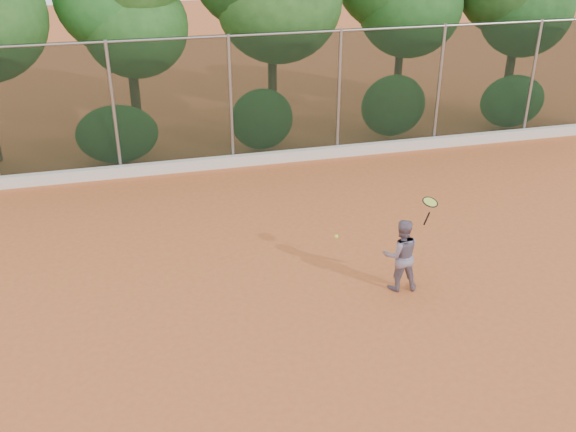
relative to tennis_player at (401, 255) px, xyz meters
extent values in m
plane|color=#C4602E|center=(-1.87, 0.00, -0.70)|extent=(80.00, 80.00, 0.00)
cube|color=silver|center=(-1.87, 6.82, -0.55)|extent=(24.00, 0.20, 0.30)
imported|color=slate|center=(0.00, 0.00, 0.00)|extent=(0.75, 0.62, 1.40)
cube|color=black|center=(-1.87, 7.00, 1.05)|extent=(24.00, 0.01, 3.50)
cylinder|color=gray|center=(-1.87, 7.00, 2.75)|extent=(24.00, 0.06, 0.06)
cylinder|color=gray|center=(-4.87, 7.00, 1.05)|extent=(0.09, 0.09, 3.50)
cylinder|color=gray|center=(-1.87, 7.00, 1.05)|extent=(0.09, 0.09, 3.50)
cylinder|color=gray|center=(1.13, 7.00, 1.05)|extent=(0.09, 0.09, 3.50)
cylinder|color=gray|center=(4.13, 7.00, 1.05)|extent=(0.09, 0.09, 3.50)
cylinder|color=gray|center=(7.13, 7.00, 1.05)|extent=(0.09, 0.09, 3.50)
cylinder|color=#44301A|center=(-4.27, 9.30, 0.50)|extent=(0.28, 0.28, 2.40)
ellipsoid|color=#24581E|center=(-4.07, 9.20, 2.70)|extent=(2.90, 2.40, 2.80)
cylinder|color=#45311A|center=(-0.27, 9.00, 0.80)|extent=(0.26, 0.26, 3.00)
ellipsoid|color=#3A762D|center=(-0.07, 8.90, 3.30)|extent=(3.60, 3.00, 3.50)
cylinder|color=#3F2618|center=(3.83, 9.20, 0.65)|extent=(0.24, 0.24, 2.70)
ellipsoid|color=#1C4E1B|center=(4.03, 9.10, 3.00)|extent=(3.20, 2.70, 3.10)
cylinder|color=#3D2A17|center=(7.53, 8.80, 0.55)|extent=(0.28, 0.28, 2.50)
ellipsoid|color=#286024|center=(7.73, 8.70, 2.80)|extent=(3.00, 2.50, 2.90)
ellipsoid|color=#2F6B28|center=(-4.87, 7.80, 0.15)|extent=(2.20, 1.16, 1.60)
ellipsoid|color=#2F6A28|center=(-0.87, 7.80, 0.25)|extent=(1.80, 1.04, 1.76)
ellipsoid|color=#326A28|center=(3.13, 7.80, 0.35)|extent=(2.00, 1.10, 1.84)
ellipsoid|color=#2D752C|center=(7.13, 7.80, 0.20)|extent=(2.16, 1.12, 1.64)
cylinder|color=black|center=(0.39, -0.11, 0.75)|extent=(0.08, 0.12, 0.29)
torus|color=black|center=(0.39, -0.17, 1.10)|extent=(0.37, 0.37, 0.11)
cylinder|color=#BBD73F|center=(0.39, -0.17, 1.10)|extent=(0.31, 0.31, 0.08)
sphere|color=#D7F938|center=(-1.30, -0.14, 0.63)|extent=(0.07, 0.07, 0.07)
camera|label=1|loc=(-4.55, -9.33, 5.79)|focal=40.00mm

